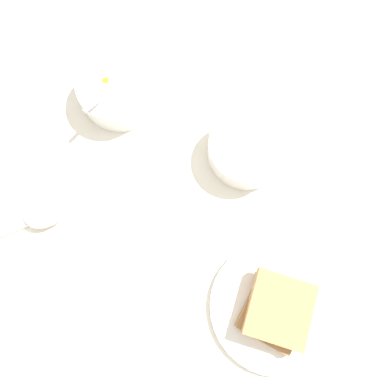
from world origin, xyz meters
TOP-DOWN VIEW (x-y plane):
  - ground_plane at (0.00, 0.00)m, footprint 3.00×3.00m
  - egg_bowl at (-0.23, 0.08)m, footprint 0.14×0.15m
  - toast_plate at (0.23, 0.02)m, footprint 0.21×0.21m
  - toast_sandwich at (0.24, 0.02)m, footprint 0.14×0.14m
  - soup_spoon at (-0.15, -0.17)m, footprint 0.09×0.16m
  - congee_bowl at (0.01, 0.18)m, footprint 0.14×0.14m

SIDE VIEW (x-z plane):
  - ground_plane at x=0.00m, z-range 0.00..0.00m
  - toast_plate at x=0.23m, z-range 0.00..0.01m
  - soup_spoon at x=-0.15m, z-range 0.00..0.03m
  - congee_bowl at x=0.01m, z-range 0.00..0.05m
  - egg_bowl at x=-0.23m, z-range -0.01..0.07m
  - toast_sandwich at x=0.24m, z-range 0.01..0.05m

